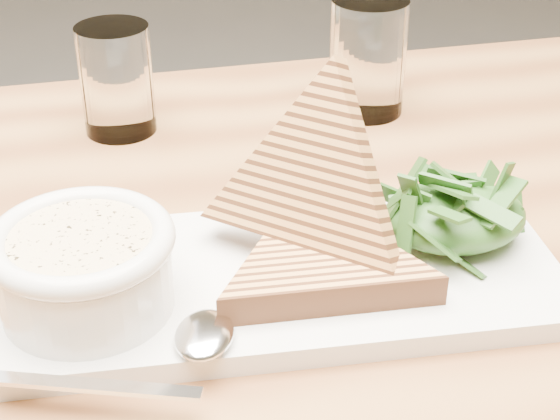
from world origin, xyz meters
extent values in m
cube|color=#996637|center=(0.19, -0.16, 0.72)|extent=(1.11, 0.76, 0.04)
cylinder|color=#996637|center=(0.69, 0.16, 0.35)|extent=(0.06, 0.06, 0.70)
cube|color=silver|center=(0.28, -0.19, 0.75)|extent=(0.38, 0.18, 0.02)
cylinder|color=silver|center=(0.15, -0.21, 0.77)|extent=(0.11, 0.11, 0.04)
cylinder|color=beige|center=(0.15, -0.21, 0.80)|extent=(0.09, 0.09, 0.01)
torus|color=silver|center=(0.15, -0.21, 0.80)|extent=(0.12, 0.12, 0.01)
ellipsoid|color=#1C3B13|center=(0.40, -0.18, 0.77)|extent=(0.10, 0.08, 0.04)
ellipsoid|color=silver|center=(0.21, -0.26, 0.76)|extent=(0.05, 0.06, 0.01)
cube|color=silver|center=(0.15, -0.29, 0.76)|extent=(0.12, 0.05, 0.00)
cylinder|color=white|center=(0.18, 0.08, 0.79)|extent=(0.06, 0.06, 0.10)
cylinder|color=white|center=(0.41, 0.07, 0.79)|extent=(0.07, 0.07, 0.11)
camera|label=1|loc=(0.18, -0.65, 1.09)|focal=55.00mm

